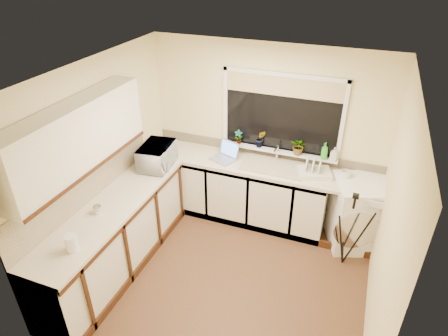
# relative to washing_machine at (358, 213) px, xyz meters

# --- Properties ---
(floor) EXTENTS (3.20, 3.20, 0.00)m
(floor) POSITION_rel_washing_machine_xyz_m (-1.36, -1.18, -0.46)
(floor) COLOR brown
(floor) RESTS_ON ground
(ceiling) EXTENTS (3.20, 3.20, 0.00)m
(ceiling) POSITION_rel_washing_machine_xyz_m (-1.36, -1.18, 1.99)
(ceiling) COLOR white
(ceiling) RESTS_ON ground
(wall_back) EXTENTS (3.20, 0.00, 3.20)m
(wall_back) POSITION_rel_washing_machine_xyz_m (-1.36, 0.32, 0.76)
(wall_back) COLOR beige
(wall_back) RESTS_ON ground
(wall_front) EXTENTS (3.20, 0.00, 3.20)m
(wall_front) POSITION_rel_washing_machine_xyz_m (-1.36, -2.68, 0.76)
(wall_front) COLOR beige
(wall_front) RESTS_ON ground
(wall_left) EXTENTS (0.00, 3.00, 3.00)m
(wall_left) POSITION_rel_washing_machine_xyz_m (-2.96, -1.18, 0.76)
(wall_left) COLOR beige
(wall_left) RESTS_ON ground
(wall_right) EXTENTS (0.00, 3.00, 3.00)m
(wall_right) POSITION_rel_washing_machine_xyz_m (0.24, -1.18, 0.76)
(wall_right) COLOR beige
(wall_right) RESTS_ON ground
(base_cabinet_back) EXTENTS (2.55, 0.60, 0.86)m
(base_cabinet_back) POSITION_rel_washing_machine_xyz_m (-1.69, 0.02, -0.03)
(base_cabinet_back) COLOR silver
(base_cabinet_back) RESTS_ON floor
(base_cabinet_left) EXTENTS (0.54, 2.40, 0.86)m
(base_cabinet_left) POSITION_rel_washing_machine_xyz_m (-2.66, -1.48, -0.03)
(base_cabinet_left) COLOR silver
(base_cabinet_left) RESTS_ON floor
(worktop_back) EXTENTS (3.20, 0.60, 0.04)m
(worktop_back) POSITION_rel_washing_machine_xyz_m (-1.36, 0.02, 0.42)
(worktop_back) COLOR beige
(worktop_back) RESTS_ON base_cabinet_back
(worktop_left) EXTENTS (0.60, 2.40, 0.04)m
(worktop_left) POSITION_rel_washing_machine_xyz_m (-2.66, -1.48, 0.42)
(worktop_left) COLOR beige
(worktop_left) RESTS_ON base_cabinet_left
(upper_cabinet) EXTENTS (0.28, 1.90, 0.70)m
(upper_cabinet) POSITION_rel_washing_machine_xyz_m (-2.80, -1.63, 1.34)
(upper_cabinet) COLOR silver
(upper_cabinet) RESTS_ON wall_left
(splashback_left) EXTENTS (0.02, 2.40, 0.45)m
(splashback_left) POSITION_rel_washing_machine_xyz_m (-2.95, -1.48, 0.66)
(splashback_left) COLOR beige
(splashback_left) RESTS_ON wall_left
(splashback_back) EXTENTS (3.20, 0.02, 0.14)m
(splashback_back) POSITION_rel_washing_machine_xyz_m (-1.36, 0.31, 0.51)
(splashback_back) COLOR beige
(splashback_back) RESTS_ON wall_back
(window_glass) EXTENTS (1.50, 0.02, 1.00)m
(window_glass) POSITION_rel_washing_machine_xyz_m (-1.16, 0.31, 1.09)
(window_glass) COLOR black
(window_glass) RESTS_ON wall_back
(window_blind) EXTENTS (1.50, 0.02, 0.25)m
(window_blind) POSITION_rel_washing_machine_xyz_m (-1.16, 0.28, 1.46)
(window_blind) COLOR tan
(window_blind) RESTS_ON wall_back
(windowsill) EXTENTS (1.60, 0.14, 0.03)m
(windowsill) POSITION_rel_washing_machine_xyz_m (-1.16, 0.25, 0.57)
(windowsill) COLOR white
(windowsill) RESTS_ON wall_back
(sink) EXTENTS (0.82, 0.46, 0.03)m
(sink) POSITION_rel_washing_machine_xyz_m (-1.16, 0.02, 0.45)
(sink) COLOR tan
(sink) RESTS_ON worktop_back
(faucet) EXTENTS (0.03, 0.03, 0.24)m
(faucet) POSITION_rel_washing_machine_xyz_m (-1.16, 0.20, 0.56)
(faucet) COLOR silver
(faucet) RESTS_ON worktop_back
(washing_machine) EXTENTS (0.83, 0.82, 0.93)m
(washing_machine) POSITION_rel_washing_machine_xyz_m (0.00, 0.00, 0.00)
(washing_machine) COLOR white
(washing_machine) RESTS_ON floor
(laptop) EXTENTS (0.40, 0.39, 0.24)m
(laptop) POSITION_rel_washing_machine_xyz_m (-1.84, 0.02, 0.50)
(laptop) COLOR #929198
(laptop) RESTS_ON worktop_back
(kettle) EXTENTS (0.16, 0.16, 0.22)m
(kettle) POSITION_rel_washing_machine_xyz_m (-2.56, -0.64, 0.54)
(kettle) COLOR white
(kettle) RESTS_ON worktop_left
(dish_rack) EXTENTS (0.49, 0.42, 0.06)m
(dish_rack) POSITION_rel_washing_machine_xyz_m (-0.62, 0.02, 0.47)
(dish_rack) COLOR beige
(dish_rack) RESTS_ON worktop_back
(tripod) EXTENTS (0.51, 0.51, 1.03)m
(tripod) POSITION_rel_washing_machine_xyz_m (-0.08, -0.46, 0.05)
(tripod) COLOR black
(tripod) RESTS_ON floor
(glass_jug) EXTENTS (0.12, 0.12, 0.17)m
(glass_jug) POSITION_rel_washing_machine_xyz_m (-2.57, -2.23, 0.52)
(glass_jug) COLOR white
(glass_jug) RESTS_ON worktop_left
(steel_jar) EXTENTS (0.08, 0.08, 0.10)m
(steel_jar) POSITION_rel_washing_machine_xyz_m (-2.71, -1.65, 0.49)
(steel_jar) COLOR silver
(steel_jar) RESTS_ON worktop_left
(microwave) EXTENTS (0.44, 0.59, 0.31)m
(microwave) POSITION_rel_washing_machine_xyz_m (-2.61, -0.49, 0.59)
(microwave) COLOR white
(microwave) RESTS_ON worktop_left
(plant_a) EXTENTS (0.13, 0.11, 0.21)m
(plant_a) POSITION_rel_washing_machine_xyz_m (-1.72, 0.21, 0.69)
(plant_a) COLOR #999999
(plant_a) RESTS_ON windowsill
(plant_b) EXTENTS (0.16, 0.14, 0.25)m
(plant_b) POSITION_rel_washing_machine_xyz_m (-1.42, 0.25, 0.71)
(plant_b) COLOR #999999
(plant_b) RESTS_ON windowsill
(plant_d) EXTENTS (0.26, 0.24, 0.23)m
(plant_d) POSITION_rel_washing_machine_xyz_m (-0.88, 0.22, 0.70)
(plant_d) COLOR #999999
(plant_d) RESTS_ON windowsill
(soap_bottle_green) EXTENTS (0.12, 0.12, 0.23)m
(soap_bottle_green) POSITION_rel_washing_machine_xyz_m (-0.55, 0.22, 0.70)
(soap_bottle_green) COLOR green
(soap_bottle_green) RESTS_ON windowsill
(soap_bottle_clear) EXTENTS (0.09, 0.10, 0.18)m
(soap_bottle_clear) POSITION_rel_washing_machine_xyz_m (-0.43, 0.22, 0.68)
(soap_bottle_clear) COLOR #999999
(soap_bottle_clear) RESTS_ON windowsill
(cup_back) EXTENTS (0.16, 0.16, 0.11)m
(cup_back) POSITION_rel_washing_machine_xyz_m (-0.24, 0.07, 0.49)
(cup_back) COLOR white
(cup_back) RESTS_ON worktop_back
(cup_left) EXTENTS (0.13, 0.13, 0.09)m
(cup_left) POSITION_rel_washing_machine_xyz_m (-2.71, -1.65, 0.48)
(cup_left) COLOR beige
(cup_left) RESTS_ON worktop_left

